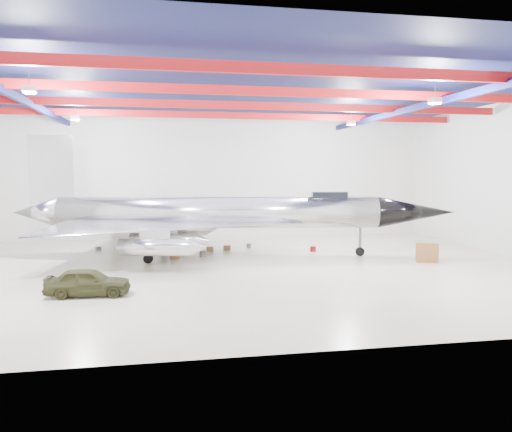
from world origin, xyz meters
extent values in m
plane|color=#BEB697|center=(0.00, 0.00, 0.00)|extent=(40.00, 40.00, 0.00)
plane|color=silver|center=(0.00, 15.00, 5.50)|extent=(40.00, 0.00, 40.00)
plane|color=#0A0F38|center=(0.00, 0.00, 11.00)|extent=(40.00, 40.00, 0.00)
cube|color=maroon|center=(0.00, -9.00, 10.40)|extent=(39.50, 0.25, 0.50)
cube|color=maroon|center=(0.00, -3.00, 10.40)|extent=(39.50, 0.25, 0.50)
cube|color=maroon|center=(0.00, 3.00, 10.40)|extent=(39.50, 0.25, 0.50)
cube|color=maroon|center=(0.00, 9.00, 10.40)|extent=(39.50, 0.25, 0.50)
cube|color=#0C114B|center=(-12.00, 0.00, 10.10)|extent=(0.25, 29.50, 0.40)
cube|color=#0C114B|center=(12.00, 0.00, 10.10)|extent=(0.25, 29.50, 0.40)
cube|color=silver|center=(-10.00, -6.00, 9.70)|extent=(0.55, 0.55, 0.25)
cube|color=silver|center=(10.00, -6.00, 9.70)|extent=(0.55, 0.55, 0.25)
cube|color=silver|center=(-10.00, 6.00, 9.70)|extent=(0.55, 0.55, 0.25)
cube|color=silver|center=(10.00, 6.00, 9.70)|extent=(0.55, 0.55, 0.25)
cylinder|color=silver|center=(-0.29, 4.54, 3.13)|extent=(22.38, 6.01, 2.23)
cone|color=black|center=(13.46, 2.15, 3.13)|extent=(5.88, 3.15, 2.23)
cone|color=silver|center=(-12.94, 6.73, 3.13)|extent=(3.68, 2.77, 2.23)
cube|color=silver|center=(-11.84, 6.54, 6.03)|extent=(3.10, 0.67, 5.02)
cube|color=black|center=(7.41, 3.20, 4.30)|extent=(2.57, 1.30, 0.56)
cylinder|color=silver|center=(-4.64, -0.94, 1.56)|extent=(4.35, 1.71, 1.00)
cylinder|color=silver|center=(-4.16, 1.81, 1.56)|extent=(4.35, 1.71, 1.00)
cylinder|color=silver|center=(-3.02, 8.41, 1.56)|extent=(4.35, 1.71, 1.00)
cylinder|color=silver|center=(-2.54, 11.16, 1.56)|extent=(4.35, 1.71, 1.00)
cylinder|color=#59595B|center=(9.61, 2.82, 1.00)|extent=(0.20, 0.20, 2.01)
cylinder|color=black|center=(9.61, 2.82, 0.31)|extent=(0.66, 0.35, 0.63)
cylinder|color=#59595B|center=(-5.17, 2.55, 1.00)|extent=(0.20, 0.20, 2.01)
cylinder|color=black|center=(-5.17, 2.55, 0.31)|extent=(0.66, 0.35, 0.63)
cylinder|color=#59595B|center=(-4.21, 8.05, 1.00)|extent=(0.20, 0.20, 2.01)
cylinder|color=black|center=(-4.21, 8.05, 0.31)|extent=(0.66, 0.35, 0.63)
imported|color=#323319|center=(-7.74, -5.73, 0.68)|extent=(4.06, 1.80, 1.36)
cube|color=brown|center=(13.06, -0.26, 0.63)|extent=(1.51, 1.09, 1.25)
cube|color=olive|center=(-3.42, 3.85, 0.20)|extent=(0.72, 0.66, 0.41)
cube|color=maroon|center=(-2.50, 7.11, 0.15)|extent=(0.55, 0.50, 0.31)
cylinder|color=#59595B|center=(-1.45, 4.53, 0.21)|extent=(0.51, 0.51, 0.42)
cube|color=olive|center=(0.60, 7.14, 0.18)|extent=(0.62, 0.55, 0.37)
cube|color=#59595B|center=(-9.10, 8.96, 0.13)|extent=(0.47, 0.43, 0.26)
cylinder|color=maroon|center=(6.88, 5.29, 0.20)|extent=(0.52, 0.52, 0.40)
cube|color=olive|center=(-0.75, 6.82, 0.17)|extent=(0.51, 0.41, 0.34)
cylinder|color=#59595B|center=(2.43, 7.93, 0.18)|extent=(0.47, 0.47, 0.36)
camera|label=1|loc=(-4.04, -30.45, 5.94)|focal=35.00mm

